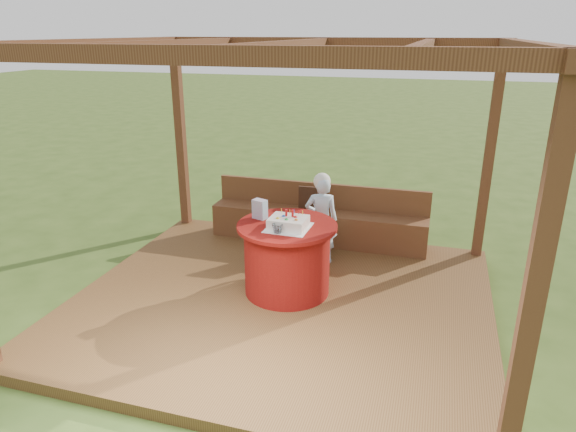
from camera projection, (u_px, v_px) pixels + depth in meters
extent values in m
plane|color=#344D19|center=(282.00, 307.00, 5.75)|extent=(60.00, 60.00, 0.00)
cube|color=brown|center=(282.00, 302.00, 5.73)|extent=(4.50, 4.00, 0.12)
cube|color=brown|center=(533.00, 303.00, 3.00)|extent=(0.12, 0.12, 2.60)
cube|color=brown|center=(181.00, 139.00, 7.53)|extent=(0.12, 0.12, 2.60)
cube|color=brown|center=(489.00, 158.00, 6.39)|extent=(0.12, 0.12, 2.60)
cube|color=brown|center=(188.00, 55.00, 3.11)|extent=(4.50, 0.14, 0.12)
cube|color=brown|center=(325.00, 42.00, 6.50)|extent=(4.50, 0.14, 0.12)
cube|color=brown|center=(87.00, 45.00, 5.37)|extent=(0.14, 4.00, 0.12)
cube|color=brown|center=(526.00, 48.00, 4.23)|extent=(0.14, 4.00, 0.12)
cube|color=brown|center=(157.00, 45.00, 5.15)|extent=(0.10, 3.70, 0.10)
cube|color=brown|center=(280.00, 46.00, 4.80)|extent=(0.10, 3.70, 0.10)
cube|color=brown|center=(423.00, 48.00, 4.45)|extent=(0.10, 3.70, 0.10)
cube|color=brown|center=(318.00, 226.00, 7.16)|extent=(3.00, 0.42, 0.45)
cube|color=brown|center=(321.00, 195.00, 7.19)|extent=(3.00, 0.06, 0.35)
cylinder|color=maroon|center=(287.00, 260.00, 5.73)|extent=(0.95, 0.95, 0.77)
cylinder|color=maroon|center=(287.00, 226.00, 5.59)|extent=(1.10, 1.10, 0.04)
cube|color=#341D10|center=(311.00, 224.00, 6.74)|extent=(0.43, 0.43, 0.05)
cylinder|color=#341D10|center=(296.00, 242.00, 6.70)|extent=(0.04, 0.04, 0.41)
cylinder|color=#341D10|center=(321.00, 244.00, 6.63)|extent=(0.04, 0.04, 0.41)
cylinder|color=#341D10|center=(301.00, 233.00, 6.99)|extent=(0.04, 0.04, 0.41)
cylinder|color=#341D10|center=(325.00, 235.00, 6.93)|extent=(0.04, 0.04, 0.41)
cube|color=#341D10|center=(314.00, 203.00, 6.83)|extent=(0.41, 0.07, 0.45)
imported|color=#9AC8E5|center=(321.00, 220.00, 6.42)|extent=(0.46, 0.36, 1.13)
sphere|color=white|center=(322.00, 181.00, 6.25)|extent=(0.21, 0.21, 0.21)
cube|color=white|center=(288.00, 228.00, 5.48)|extent=(0.46, 0.46, 0.01)
cube|color=white|center=(288.00, 222.00, 5.46)|extent=(0.40, 0.33, 0.11)
cylinder|color=red|center=(286.00, 213.00, 5.47)|extent=(0.03, 0.03, 0.08)
cylinder|color=red|center=(293.00, 213.00, 5.45)|extent=(0.03, 0.03, 0.08)
sphere|color=yellow|center=(278.00, 217.00, 5.41)|extent=(0.04, 0.04, 0.04)
sphere|color=green|center=(286.00, 219.00, 5.37)|extent=(0.04, 0.04, 0.04)
sphere|color=orange|center=(296.00, 219.00, 5.36)|extent=(0.04, 0.04, 0.04)
sphere|color=blue|center=(284.00, 215.00, 5.47)|extent=(0.04, 0.04, 0.04)
sphere|color=red|center=(295.00, 216.00, 5.44)|extent=(0.04, 0.04, 0.04)
cube|color=pink|center=(260.00, 209.00, 5.72)|extent=(0.18, 0.14, 0.22)
imported|color=white|center=(277.00, 229.00, 5.31)|extent=(0.12, 0.12, 0.10)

